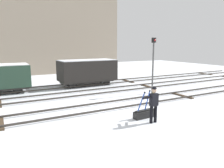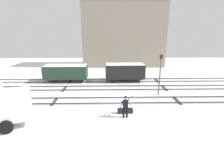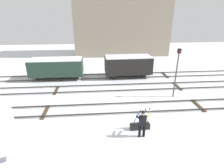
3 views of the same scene
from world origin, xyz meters
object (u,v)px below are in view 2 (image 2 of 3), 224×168
switch_lever_frame (125,110)px  freight_car_back_track (125,71)px  rail_worker (125,105)px  freight_car_far_end (66,72)px  signal_post (160,71)px

switch_lever_frame → freight_car_back_track: 9.86m
rail_worker → freight_car_far_end: freight_car_far_end is taller
signal_post → freight_car_far_end: size_ratio=0.75×
freight_car_back_track → signal_post: bearing=-62.1°
signal_post → freight_car_back_track: 6.42m
switch_lever_frame → freight_car_back_track: freight_car_back_track is taller
freight_car_far_end → switch_lever_frame: bearing=-54.4°
switch_lever_frame → rail_worker: size_ratio=0.82×
signal_post → freight_car_back_track: signal_post is taller
switch_lever_frame → signal_post: (3.91, 4.25, 2.30)m
switch_lever_frame → freight_car_back_track: (0.82, 9.76, 1.11)m
rail_worker → signal_post: bearing=48.4°
freight_car_back_track → rail_worker: bearing=-96.3°
signal_post → switch_lever_frame: bearing=-132.6°
freight_car_far_end → signal_post: bearing=-26.8°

